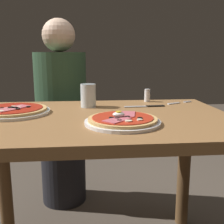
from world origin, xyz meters
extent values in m
cube|color=olive|center=(0.00, 0.00, 0.70)|extent=(1.11, 0.75, 0.04)
cylinder|color=brown|center=(-0.49, 0.31, 0.34)|extent=(0.07, 0.07, 0.68)
cylinder|color=brown|center=(0.49, 0.31, 0.34)|extent=(0.07, 0.07, 0.68)
cylinder|color=white|center=(0.08, -0.14, 0.73)|extent=(0.28, 0.28, 0.01)
cylinder|color=tan|center=(0.08, -0.14, 0.74)|extent=(0.25, 0.25, 0.01)
cylinder|color=#B72D19|center=(0.08, -0.14, 0.75)|extent=(0.22, 0.22, 0.00)
torus|color=black|center=(0.06, -0.19, 0.75)|extent=(0.02, 0.02, 0.00)
torus|color=black|center=(0.06, -0.16, 0.75)|extent=(0.02, 0.02, 0.00)
torus|color=black|center=(0.14, -0.17, 0.75)|extent=(0.02, 0.02, 0.00)
torus|color=black|center=(0.10, -0.14, 0.75)|extent=(0.02, 0.02, 0.00)
torus|color=black|center=(0.04, -0.15, 0.75)|extent=(0.02, 0.02, 0.00)
cube|color=#C65B66|center=(0.06, -0.18, 0.75)|extent=(0.11, 0.11, 0.00)
cube|color=#C65B66|center=(0.10, -0.10, 0.75)|extent=(0.08, 0.11, 0.00)
cylinder|color=beige|center=(0.13, -0.19, 0.75)|extent=(0.02, 0.02, 0.00)
cylinder|color=beige|center=(0.09, -0.21, 0.75)|extent=(0.02, 0.02, 0.00)
ellipsoid|color=white|center=(0.07, -0.14, 0.76)|extent=(0.04, 0.03, 0.02)
cylinder|color=yellow|center=(0.07, -0.14, 0.77)|extent=(0.02, 0.02, 0.00)
cylinder|color=white|center=(-0.36, 0.08, 0.73)|extent=(0.31, 0.31, 0.01)
cylinder|color=tan|center=(-0.36, 0.08, 0.74)|extent=(0.29, 0.29, 0.01)
cylinder|color=#A82314|center=(-0.36, 0.08, 0.75)|extent=(0.25, 0.25, 0.00)
torus|color=black|center=(-0.40, 0.07, 0.75)|extent=(0.02, 0.02, 0.00)
torus|color=black|center=(-0.30, 0.09, 0.75)|extent=(0.02, 0.02, 0.00)
torus|color=black|center=(-0.37, 0.06, 0.75)|extent=(0.02, 0.02, 0.00)
torus|color=black|center=(-0.34, 0.07, 0.75)|extent=(0.02, 0.02, 0.00)
torus|color=black|center=(-0.33, 0.04, 0.75)|extent=(0.02, 0.02, 0.00)
cube|color=#D16B70|center=(-0.38, 0.04, 0.75)|extent=(0.12, 0.12, 0.00)
cube|color=#C65B66|center=(-0.34, 0.09, 0.75)|extent=(0.10, 0.10, 0.00)
cylinder|color=beige|center=(-0.34, 0.09, 0.75)|extent=(0.02, 0.02, 0.00)
cylinder|color=beige|center=(-0.36, 0.10, 0.75)|extent=(0.02, 0.02, 0.00)
cylinder|color=beige|center=(-0.39, 0.00, 0.75)|extent=(0.03, 0.03, 0.00)
cylinder|color=silver|center=(-0.04, 0.20, 0.78)|extent=(0.07, 0.07, 0.11)
cylinder|color=silver|center=(-0.04, 0.20, 0.74)|extent=(0.06, 0.06, 0.04)
cube|color=silver|center=(0.39, 0.24, 0.72)|extent=(0.07, 0.05, 0.00)
cube|color=silver|center=(0.48, 0.28, 0.72)|extent=(0.04, 0.02, 0.00)
cube|color=silver|center=(0.48, 0.28, 0.72)|extent=(0.04, 0.02, 0.00)
cube|color=silver|center=(0.48, 0.28, 0.72)|extent=(0.04, 0.02, 0.00)
cube|color=silver|center=(0.48, 0.29, 0.72)|extent=(0.04, 0.02, 0.00)
cube|color=silver|center=(0.18, 0.17, 0.73)|extent=(0.11, 0.02, 0.00)
cube|color=black|center=(0.28, 0.18, 0.73)|extent=(0.09, 0.02, 0.01)
cylinder|color=white|center=(0.27, 0.32, 0.75)|extent=(0.03, 0.03, 0.05)
cylinder|color=silver|center=(0.27, 0.32, 0.78)|extent=(0.03, 0.03, 0.01)
cylinder|color=black|center=(-0.21, 0.65, 0.23)|extent=(0.29, 0.29, 0.46)
cylinder|color=#2D4C33|center=(-0.21, 0.65, 0.72)|extent=(0.32, 0.32, 0.52)
sphere|color=beige|center=(-0.21, 0.65, 1.08)|extent=(0.20, 0.20, 0.20)
camera|label=1|loc=(-0.05, -1.11, 0.97)|focal=44.62mm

